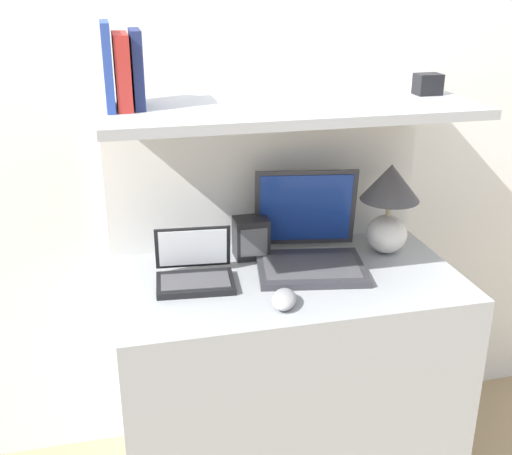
{
  "coord_description": "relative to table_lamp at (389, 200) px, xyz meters",
  "views": [
    {
      "loc": [
        -0.51,
        -1.42,
        1.64
      ],
      "look_at": [
        -0.1,
        0.29,
        0.94
      ],
      "focal_mm": 45.0,
      "sensor_mm": 36.0,
      "label": 1
    }
  ],
  "objects": [
    {
      "name": "shelf_gadget",
      "position": [
        0.07,
        -0.05,
        0.38
      ],
      "size": [
        0.08,
        0.06,
        0.06
      ],
      "color": "black",
      "rests_on": "shelf"
    },
    {
      "name": "book_blue",
      "position": [
        -0.87,
        -0.05,
        0.46
      ],
      "size": [
        0.02,
        0.17,
        0.23
      ],
      "color": "#284293",
      "rests_on": "shelf"
    },
    {
      "name": "laptop_large",
      "position": [
        -0.28,
        -0.03,
        -0.12
      ],
      "size": [
        0.38,
        0.37,
        0.29
      ],
      "color": "#333338",
      "rests_on": "desk"
    },
    {
      "name": "book_red",
      "position": [
        -0.83,
        -0.05,
        0.45
      ],
      "size": [
        0.04,
        0.16,
        0.2
      ],
      "color": "#A82823",
      "rests_on": "shelf"
    },
    {
      "name": "book_navy",
      "position": [
        -0.79,
        -0.05,
        0.45
      ],
      "size": [
        0.03,
        0.14,
        0.21
      ],
      "color": "navy",
      "rests_on": "shelf"
    },
    {
      "name": "laptop_small",
      "position": [
        -0.66,
        -0.08,
        -0.15
      ],
      "size": [
        0.25,
        0.2,
        0.16
      ],
      "color": "black",
      "rests_on": "desk"
    },
    {
      "name": "desk",
      "position": [
        -0.37,
        -0.12,
        -0.56
      ],
      "size": [
        1.07,
        0.57,
        0.76
      ],
      "color": "#999EA3",
      "rests_on": "ground_plane"
    },
    {
      "name": "router_box",
      "position": [
        -0.45,
        0.07,
        -0.12
      ],
      "size": [
        0.11,
        0.09,
        0.13
      ],
      "color": "black",
      "rests_on": "desk"
    },
    {
      "name": "wall_back",
      "position": [
        -0.37,
        0.23,
        0.26
      ],
      "size": [
        6.0,
        0.05,
        2.4
      ],
      "color": "white",
      "rests_on": "ground_plane"
    },
    {
      "name": "back_riser",
      "position": [
        -0.37,
        0.19,
        -0.31
      ],
      "size": [
        1.07,
        0.04,
        1.27
      ],
      "color": "white",
      "rests_on": "ground_plane"
    },
    {
      "name": "computer_mouse",
      "position": [
        -0.44,
        -0.29,
        -0.16
      ],
      "size": [
        0.11,
        0.13,
        0.04
      ],
      "color": "#99999E",
      "rests_on": "desk"
    },
    {
      "name": "shelf",
      "position": [
        -0.37,
        -0.05,
        0.34
      ],
      "size": [
        1.07,
        0.51,
        0.03
      ],
      "color": "#999EA3",
      "rests_on": "back_riser"
    },
    {
      "name": "table_lamp",
      "position": [
        0.0,
        0.0,
        0.0
      ],
      "size": [
        0.19,
        0.19,
        0.31
      ],
      "color": "white",
      "rests_on": "desk"
    }
  ]
}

